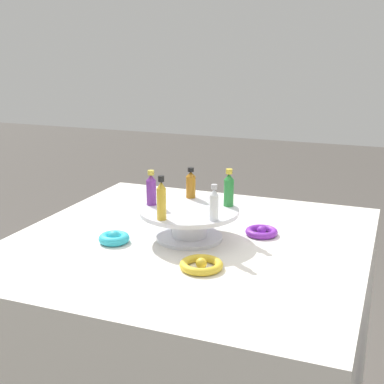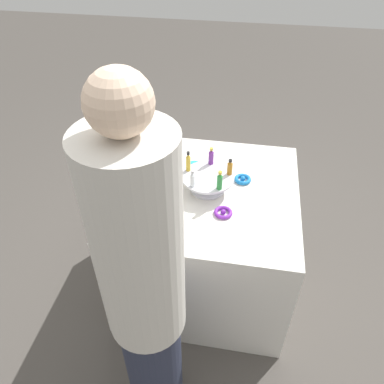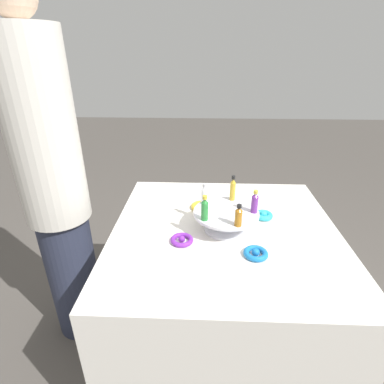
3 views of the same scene
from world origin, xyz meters
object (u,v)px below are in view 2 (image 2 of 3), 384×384
Objects in this scene: display_stand at (208,181)px; bottle_amber at (230,167)px; bottle_green at (220,181)px; ribbon_bow_teal at (194,166)px; bottle_gold at (188,162)px; ribbon_bow_blue at (243,179)px; bottle_purple at (211,156)px; person_figure at (145,296)px; bottle_clear at (193,179)px; ribbon_bow_purple at (223,213)px; ribbon_bow_gold at (170,196)px.

display_stand is 0.14m from bottle_amber.
ribbon_bow_teal is at bearing -57.54° from bottle_green.
bottle_gold is 0.34m from ribbon_bow_blue.
bottle_purple is 1.08× the size of ribbon_bow_blue.
display_stand is at bearing 0.00° from person_figure.
ribbon_bow_blue is 0.30m from ribbon_bow_teal.
bottle_gold is at bearing 7.99° from person_figure.
bottle_clear reaches higher than ribbon_bow_purple.
ribbon_bow_purple is (-0.22, 0.22, -0.14)m from bottle_gold.
bottle_green is at bearing 109.34° from bottle_purple.
bottle_purple reaches higher than bottle_clear.
bottle_amber reaches higher than ribbon_bow_purple.
bottle_amber is 0.88m from person_figure.
bottle_clear is at bearing 4.15° from person_figure.
ribbon_bow_blue is 0.43m from ribbon_bow_gold.
ribbon_bow_blue is 0.05× the size of person_figure.
bottle_purple is 0.18m from ribbon_bow_teal.
bottle_green is at bearing -6.61° from person_figure.
bottle_gold reaches higher than bottle_green.
ribbon_bow_gold is at bearing 26.07° from bottle_amber.
ribbon_bow_purple is 0.68m from person_figure.
ribbon_bow_blue is at bearing -150.23° from display_stand.
bottle_clear is 0.35m from ribbon_bow_blue.
bottle_purple reaches higher than ribbon_bow_gold.
display_stand is at bearing 29.77° from ribbon_bow_blue.
ribbon_bow_gold is at bearing 29.77° from ribbon_bow_blue.
ribbon_bow_blue is at bearing -150.23° from ribbon_bow_gold.
bottle_clear is 0.95× the size of bottle_purple.
person_figure is (0.13, 0.81, 0.07)m from display_stand.
person_figure is (0.12, 0.93, -0.01)m from bottle_purple.
person_figure is at bearing 82.48° from bottle_purple.
person_figure is at bearing 71.22° from ribbon_bow_blue.
bottle_green is (-0.14, -0.00, 0.01)m from bottle_clear.
ribbon_bow_purple is at bearing 164.77° from ribbon_bow_gold.
bottle_amber is 0.98× the size of ribbon_bow_purple.
ribbon_bow_blue is at bearing -9.99° from person_figure.
bottle_gold is 0.07× the size of person_figure.
bottle_green is 0.91× the size of bottle_gold.
display_stand is 0.14m from bottle_purple.
bottle_purple is 0.94× the size of ribbon_bow_gold.
person_figure reaches higher than ribbon_bow_purple.
display_stand reaches higher than ribbon_bow_blue.
ribbon_bow_teal is (0.04, -0.28, -0.12)m from bottle_clear.
bottle_purple is 1.17× the size of ribbon_bow_teal.
bottle_amber reaches higher than ribbon_bow_blue.
bottle_amber is 0.91× the size of bottle_purple.
ribbon_bow_gold is at bearing 2.75° from bottle_green.
ribbon_bow_teal is (-0.01, -0.15, -0.13)m from bottle_gold.
bottle_amber is at bearing -178.66° from bottle_gold.
bottle_gold is (0.11, -0.03, 0.09)m from display_stand.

